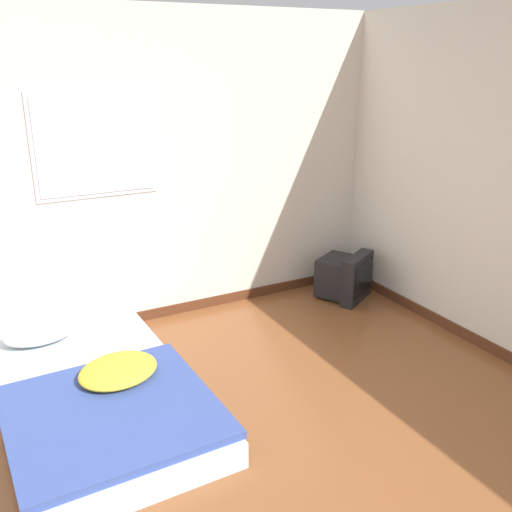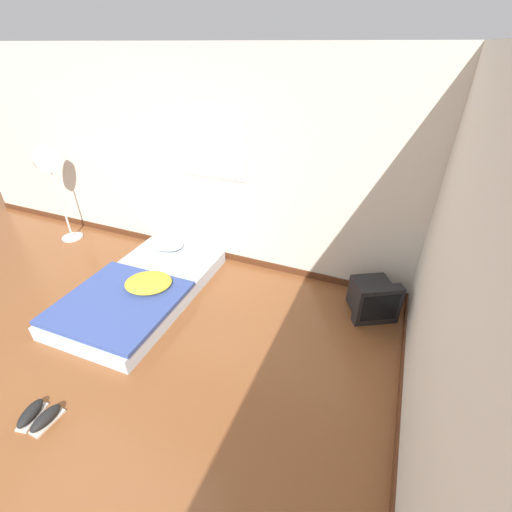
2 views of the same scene
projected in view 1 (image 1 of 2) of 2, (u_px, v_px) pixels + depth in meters
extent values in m
cube|color=silver|center=(53.00, 182.00, 4.37)|extent=(8.13, 0.06, 2.60)
cube|color=#562D19|center=(72.00, 331.00, 4.75)|extent=(8.13, 0.02, 0.09)
cube|color=silver|center=(95.00, 145.00, 4.40)|extent=(0.95, 0.01, 0.82)
cube|color=white|center=(95.00, 145.00, 4.39)|extent=(0.88, 0.01, 0.75)
cube|color=silver|center=(96.00, 395.00, 3.78)|extent=(1.23, 2.09, 0.17)
ellipsoid|color=white|center=(39.00, 333.00, 4.30)|extent=(0.53, 0.35, 0.14)
cube|color=#384C93|center=(112.00, 412.00, 3.43)|extent=(1.24, 1.22, 0.05)
ellipsoid|color=yellow|center=(118.00, 370.00, 3.75)|extent=(0.65, 0.60, 0.11)
cube|color=black|center=(337.00, 276.00, 5.50)|extent=(0.48, 0.45, 0.36)
cube|color=black|center=(357.00, 278.00, 5.39)|extent=(0.48, 0.34, 0.45)
cube|color=black|center=(363.00, 278.00, 5.35)|extent=(0.34, 0.20, 0.32)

